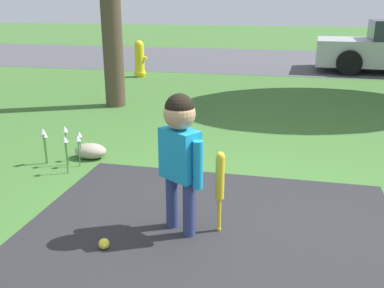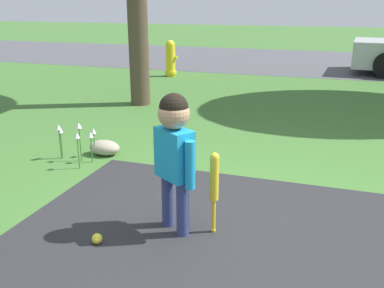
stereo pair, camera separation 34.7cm
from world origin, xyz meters
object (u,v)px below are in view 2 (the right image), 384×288
object	(u,v)px
baseball_bat	(214,182)
sports_ball	(97,239)
child	(174,144)
fire_hydrant	(170,59)

from	to	relation	value
baseball_bat	sports_ball	bearing A→B (deg)	-150.50
child	fire_hydrant	distance (m)	7.21
sports_ball	child	bearing A→B (deg)	38.07
sports_ball	fire_hydrant	bearing A→B (deg)	107.26
baseball_bat	sports_ball	size ratio (longest dim) A/B	8.28
baseball_bat	sports_ball	xyz separation A→B (m)	(-0.76, -0.43, -0.38)
child	sports_ball	distance (m)	0.88
baseball_bat	fire_hydrant	size ratio (longest dim) A/B	0.77
sports_ball	fire_hydrant	distance (m)	7.40
fire_hydrant	sports_ball	bearing A→B (deg)	-72.74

